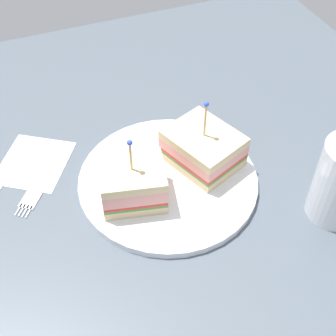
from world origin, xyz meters
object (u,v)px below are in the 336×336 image
napkin (34,162)px  knife (5,175)px  plate (168,181)px  fork (37,187)px  sandwich_half_front (133,183)px  sandwich_half_back (203,148)px

napkin → knife: knife is taller
plate → fork: 17.87cm
sandwich_half_front → napkin: bearing=-48.0°
knife → plate: bearing=154.7°
sandwich_half_back → napkin: sandwich_half_back is taller
plate → sandwich_half_front: sandwich_half_front is taller
napkin → knife: (4.21, 1.02, 0.10)cm
plate → napkin: (16.42, -10.77, -0.45)cm
plate → sandwich_half_front: (5.40, 1.47, 3.22)cm
plate → knife: plate is taller
plate → fork: size_ratio=2.12×
fork → knife: bearing=-47.3°
plate → sandwich_half_front: size_ratio=2.40×
fork → knife: 5.47cm
plate → sandwich_half_back: sandwich_half_back is taller
sandwich_half_front → sandwich_half_back: sandwich_half_back is taller
napkin → sandwich_half_back: bearing=156.9°
fork → napkin: bearing=-95.7°
knife → napkin: bearing=-166.4°
sandwich_half_front → plate: bearing=-164.8°
fork → plate: bearing=161.3°
plate → sandwich_half_back: 6.59cm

